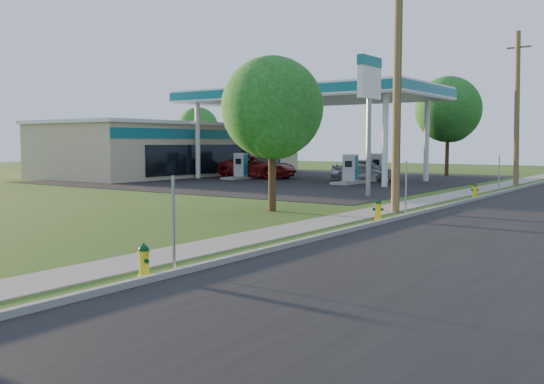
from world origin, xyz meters
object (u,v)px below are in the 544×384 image
object	(u,v)px
tree_lot	(449,112)
hydrant_mid	(378,210)
tree_verge	(273,112)
fuel_pump_ne	(350,173)
tree_back	(198,129)
hydrant_near	(144,261)
car_silver	(365,170)
fuel_pump_sw	(272,167)
fuel_pump_nw	(241,169)
utility_pole_mid	(397,82)
price_pylon	(369,86)
utility_pole_far	(517,108)
car_red	(258,167)
hydrant_far	(475,190)
fuel_pump_se	(378,170)

from	to	relation	value
tree_lot	hydrant_mid	world-z (taller)	tree_lot
tree_lot	tree_verge	bearing A→B (deg)	-83.97
fuel_pump_ne	tree_verge	size ratio (longest dim) A/B	0.54
tree_back	hydrant_near	distance (m)	50.78
fuel_pump_ne	car_silver	distance (m)	3.20
fuel_pump_sw	hydrant_near	size ratio (longest dim) A/B	4.68
tree_back	tree_verge	bearing A→B (deg)	-43.47
hydrant_near	fuel_pump_nw	bearing A→B (deg)	125.05
utility_pole_mid	tree_back	bearing A→B (deg)	142.93
price_pylon	tree_back	size ratio (longest dim) A/B	1.09
fuel_pump_sw	hydrant_near	bearing A→B (deg)	-58.64
utility_pole_far	fuel_pump_ne	distance (m)	10.99
hydrant_near	car_red	distance (m)	33.36
utility_pole_mid	fuel_pump_ne	distance (m)	16.31
car_silver	utility_pole_mid	bearing A→B (deg)	-167.25
fuel_pump_sw	tree_verge	bearing A→B (deg)	-54.48
fuel_pump_ne	utility_pole_mid	bearing A→B (deg)	-55.60
utility_pole_mid	hydrant_near	world-z (taller)	utility_pole_mid
car_red	tree_verge	bearing A→B (deg)	-146.23
fuel_pump_ne	car_red	world-z (taller)	fuel_pump_ne
utility_pole_mid	tree_lot	distance (m)	26.42
fuel_pump_nw	car_silver	world-z (taller)	fuel_pump_nw
tree_back	hydrant_far	world-z (taller)	tree_back
tree_back	hydrant_mid	size ratio (longest dim) A/B	8.61
fuel_pump_ne	hydrant_mid	size ratio (longest dim) A/B	4.39
utility_pole_far	price_pylon	world-z (taller)	utility_pole_far
utility_pole_mid	hydrant_near	distance (m)	14.21
price_pylon	car_red	world-z (taller)	price_pylon
tree_lot	tree_back	distance (m)	25.82
utility_pole_far	price_pylon	size ratio (longest dim) A/B	1.39
fuel_pump_ne	car_silver	xyz separation A→B (m)	(-0.51, 3.16, 0.07)
utility_pole_mid	car_red	xyz separation A→B (m)	(-17.50, 14.56, -4.12)
tree_lot	tree_back	xyz separation A→B (m)	(-25.79, -0.80, -1.03)
fuel_pump_ne	tree_verge	world-z (taller)	tree_verge
fuel_pump_ne	tree_back	world-z (taller)	tree_back
tree_back	fuel_pump_ne	bearing A→B (deg)	-26.19
fuel_pump_sw	tree_lot	xyz separation A→B (m)	(10.99, 8.50, 4.34)
utility_pole_far	hydrant_mid	bearing A→B (deg)	-88.59
fuel_pump_nw	car_red	world-z (taller)	fuel_pump_nw
utility_pole_mid	fuel_pump_se	xyz separation A→B (m)	(-8.90, 17.00, -4.23)
fuel_pump_sw	hydrant_far	xyz separation A→B (m)	(18.41, -8.72, -0.39)
tree_verge	tree_lot	distance (m)	28.23
hydrant_near	hydrant_mid	world-z (taller)	hydrant_mid
price_pylon	car_silver	xyz separation A→B (m)	(-5.51, 10.66, -4.64)
car_silver	fuel_pump_sw	bearing A→B (deg)	66.88
utility_pole_far	price_pylon	xyz separation A→B (m)	(-3.90, -12.50, 0.63)
fuel_pump_sw	car_red	size ratio (longest dim) A/B	0.53
fuel_pump_ne	tree_back	distance (m)	26.73
car_red	utility_pole_mid	bearing A→B (deg)	-134.38
utility_pole_far	tree_verge	distance (m)	20.94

